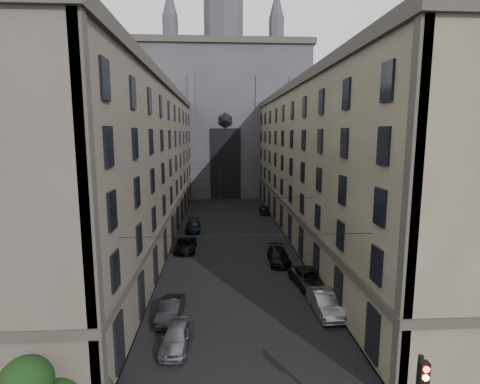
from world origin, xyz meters
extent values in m
cube|color=#383533|center=(-10.50, 36.00, 0.07)|extent=(7.00, 80.00, 0.15)
cube|color=#383533|center=(10.50, 36.00, 0.07)|extent=(7.00, 80.00, 0.15)
cube|color=#4E443B|center=(-13.50, 36.00, 9.00)|extent=(13.00, 60.00, 18.00)
cube|color=#38332D|center=(-13.50, 36.00, 18.40)|extent=(13.60, 60.60, 0.90)
cube|color=#38332D|center=(-13.50, 36.00, 4.20)|extent=(13.40, 60.30, 0.50)
cube|color=brown|center=(13.50, 36.00, 9.00)|extent=(13.00, 60.00, 18.00)
cube|color=#38332D|center=(13.50, 36.00, 18.40)|extent=(13.60, 60.60, 0.90)
cube|color=#38332D|center=(13.50, 36.00, 4.20)|extent=(13.40, 60.30, 0.50)
cube|color=#2D2D33|center=(0.00, 75.00, 15.00)|extent=(34.00, 22.00, 30.00)
cube|color=#38332D|center=(0.00, 75.00, 30.50)|extent=(35.00, 23.00, 1.20)
cylinder|color=#2D2D33|center=(0.00, 75.00, 37.00)|extent=(8.40, 8.40, 14.00)
cone|color=#2D2D33|center=(-11.00, 72.00, 36.50)|extent=(3.20, 3.20, 13.00)
cone|color=#2D2D33|center=(11.00, 72.00, 36.50)|extent=(3.20, 3.20, 13.00)
cube|color=black|center=(0.00, 63.95, 7.00)|extent=(6.00, 0.30, 14.00)
cube|color=black|center=(5.60, 1.78, 4.60)|extent=(0.34, 0.30, 1.00)
cylinder|color=#FF0C07|center=(5.60, 1.62, 4.92)|extent=(0.22, 0.05, 0.22)
cylinder|color=orange|center=(5.60, 1.62, 4.60)|extent=(0.22, 0.05, 0.22)
sphere|color=black|center=(-9.50, 4.50, 2.95)|extent=(2.20, 2.20, 2.20)
cylinder|color=black|center=(0.00, 10.00, 7.50)|extent=(14.00, 0.03, 0.03)
cylinder|color=black|center=(0.00, 22.00, 7.50)|extent=(14.00, 0.03, 0.03)
cylinder|color=black|center=(0.00, 35.00, 7.50)|extent=(14.00, 0.03, 0.03)
cylinder|color=black|center=(0.00, 48.00, 7.50)|extent=(14.00, 0.03, 0.03)
cylinder|color=black|center=(0.00, 60.00, 7.50)|extent=(14.00, 0.03, 0.03)
cylinder|color=black|center=(-1.30, 36.00, 7.10)|extent=(0.03, 60.00, 0.03)
cylinder|color=black|center=(1.30, 36.00, 7.10)|extent=(0.03, 60.00, 0.03)
imported|color=slate|center=(-4.20, 11.65, 0.71)|extent=(2.05, 4.29, 1.41)
imported|color=black|center=(-5.01, 15.26, 0.68)|extent=(1.81, 4.24, 1.36)
imported|color=black|center=(-5.25, 30.85, 0.68)|extent=(2.27, 4.88, 1.35)
imported|color=black|center=(-4.94, 39.55, 0.68)|extent=(1.95, 4.68, 1.35)
imported|color=gray|center=(6.18, 15.51, 0.78)|extent=(1.76, 4.75, 1.55)
imported|color=black|center=(6.19, 20.32, 0.71)|extent=(3.00, 5.34, 1.41)
imported|color=black|center=(4.53, 26.38, 0.72)|extent=(2.13, 4.98, 1.43)
imported|color=black|center=(6.01, 49.72, 0.64)|extent=(1.63, 3.82, 1.29)
camera|label=1|loc=(-1.61, -9.85, 13.04)|focal=28.00mm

